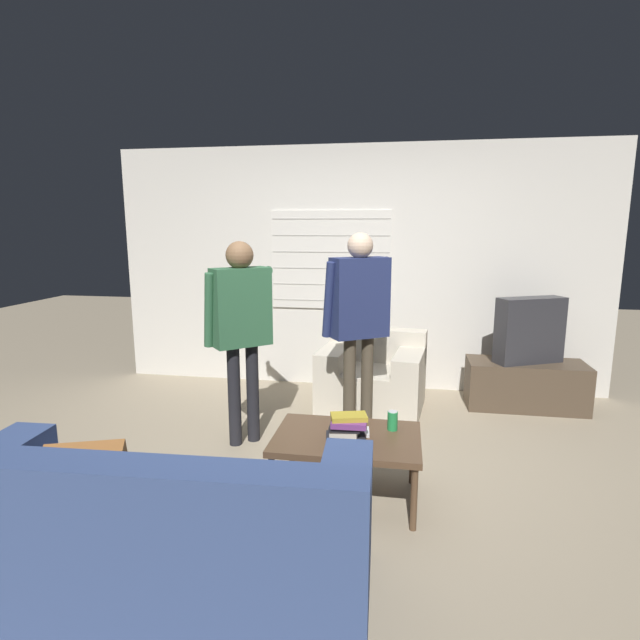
% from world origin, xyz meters
% --- Properties ---
extents(ground_plane, '(16.00, 16.00, 0.00)m').
position_xyz_m(ground_plane, '(0.00, 0.00, 0.00)').
color(ground_plane, gray).
extents(wall_back, '(5.20, 0.08, 2.55)m').
position_xyz_m(wall_back, '(-0.01, 2.03, 1.28)').
color(wall_back, silver).
rests_on(wall_back, ground_plane).
extents(couch_blue, '(2.04, 0.90, 0.80)m').
position_xyz_m(couch_blue, '(-0.60, -1.34, 0.31)').
color(couch_blue, '#384C7F').
rests_on(couch_blue, ground_plane).
extents(armchair_beige, '(1.03, 0.88, 0.73)m').
position_xyz_m(armchair_beige, '(0.24, 1.34, 0.30)').
color(armchair_beige, beige).
rests_on(armchair_beige, ground_plane).
extents(coffee_table, '(0.91, 0.62, 0.43)m').
position_xyz_m(coffee_table, '(0.19, -0.34, 0.39)').
color(coffee_table, brown).
rests_on(coffee_table, ground_plane).
extents(tv_stand, '(1.09, 0.46, 0.45)m').
position_xyz_m(tv_stand, '(1.69, 1.59, 0.23)').
color(tv_stand, '#4C3D2D').
rests_on(tv_stand, ground_plane).
extents(tv, '(0.67, 0.46, 0.62)m').
position_xyz_m(tv, '(1.69, 1.59, 0.76)').
color(tv, '#2D2D33').
rests_on(tv, tv_stand).
extents(person_left_standing, '(0.52, 0.83, 1.61)m').
position_xyz_m(person_left_standing, '(-0.73, 0.39, 1.03)').
color(person_left_standing, black).
rests_on(person_left_standing, ground_plane).
extents(person_right_standing, '(0.55, 0.83, 1.68)m').
position_xyz_m(person_right_standing, '(0.16, 0.66, 1.07)').
color(person_right_standing, '#4C4233').
rests_on(person_right_standing, ground_plane).
extents(book_stack, '(0.27, 0.20, 0.17)m').
position_xyz_m(book_stack, '(0.19, -0.41, 0.51)').
color(book_stack, black).
rests_on(book_stack, coffee_table).
extents(soda_can, '(0.07, 0.07, 0.13)m').
position_xyz_m(soda_can, '(0.47, -0.19, 0.49)').
color(soda_can, '#238E47').
rests_on(soda_can, coffee_table).
extents(spare_remote, '(0.05, 0.13, 0.02)m').
position_xyz_m(spare_remote, '(0.30, -0.28, 0.44)').
color(spare_remote, white).
rests_on(spare_remote, coffee_table).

